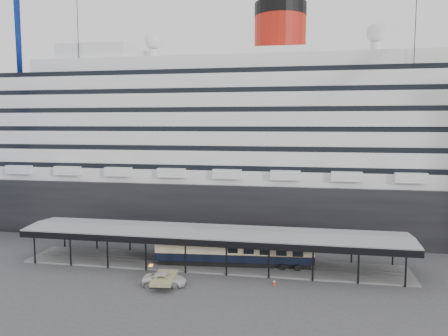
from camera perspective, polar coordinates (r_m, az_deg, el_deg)
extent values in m
plane|color=#3B3B3E|center=(61.13, -2.59, -13.97)|extent=(200.00, 200.00, 0.00)
cube|color=black|center=(90.35, 1.97, -4.17)|extent=(130.00, 30.00, 10.00)
cylinder|color=#AB190D|center=(89.72, 7.33, 16.52)|extent=(10.00, 10.00, 9.00)
cylinder|color=black|center=(90.85, 7.37, 19.77)|extent=(10.10, 10.10, 2.50)
sphere|color=silver|center=(94.85, -9.22, 16.09)|extent=(3.60, 3.60, 3.60)
sphere|color=silver|center=(90.58, 19.26, 16.34)|extent=(3.60, 3.60, 3.60)
cube|color=slate|center=(65.70, -1.58, -12.43)|extent=(56.00, 8.00, 0.24)
cube|color=slate|center=(64.99, -1.72, -12.49)|extent=(54.00, 0.08, 0.10)
cube|color=slate|center=(66.32, -1.45, -12.10)|extent=(54.00, 0.08, 0.10)
cube|color=black|center=(60.24, -2.50, -9.83)|extent=(56.00, 0.18, 0.90)
cube|color=black|center=(68.75, -0.81, -7.84)|extent=(56.00, 0.18, 0.90)
cube|color=slate|center=(64.30, -1.60, -8.14)|extent=(56.00, 9.00, 0.24)
cube|color=blue|center=(89.85, -25.39, 17.17)|extent=(12.92, 17.86, 16.80)
cylinder|color=black|center=(88.54, -18.24, 7.43)|extent=(0.12, 0.12, 47.21)
cylinder|color=black|center=(78.24, 23.34, 7.49)|extent=(0.12, 0.12, 47.21)
imported|color=silver|center=(58.24, -7.77, -14.23)|extent=(5.85, 3.20, 1.55)
cube|color=black|center=(64.98, 1.35, -12.19)|extent=(21.93, 4.31, 0.73)
cube|color=black|center=(64.69, 1.36, -11.40)|extent=(23.00, 4.82, 1.14)
cube|color=beige|center=(64.33, 1.36, -10.34)|extent=(23.00, 4.86, 1.35)
cube|color=black|center=(64.09, 1.36, -9.58)|extent=(23.00, 4.82, 0.42)
cube|color=red|center=(60.71, -9.72, -14.18)|extent=(0.48, 0.48, 0.03)
cone|color=red|center=(60.58, -9.73, -13.82)|extent=(0.40, 0.40, 0.80)
cylinder|color=white|center=(60.55, -9.73, -13.75)|extent=(0.25, 0.25, 0.15)
cube|color=#E0540C|center=(58.25, -5.39, -15.00)|extent=(0.50, 0.50, 0.03)
cone|color=#E0540C|center=(58.11, -5.40, -14.63)|extent=(0.42, 0.42, 0.79)
cylinder|color=white|center=(58.09, -5.40, -14.56)|extent=(0.25, 0.25, 0.15)
cube|color=red|center=(58.48, 6.59, -14.92)|extent=(0.47, 0.47, 0.03)
cone|color=red|center=(58.34, 6.59, -14.56)|extent=(0.40, 0.40, 0.78)
cylinder|color=white|center=(58.32, 6.60, -14.49)|extent=(0.25, 0.25, 0.15)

